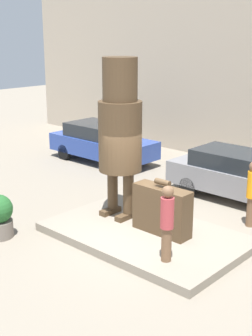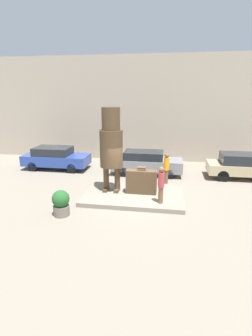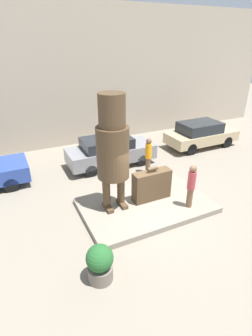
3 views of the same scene
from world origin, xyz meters
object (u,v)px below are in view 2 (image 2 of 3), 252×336
at_px(tourist, 161,183).
at_px(parked_car_grey, 146,162).
at_px(parked_car_tan, 243,166).
at_px(worker_hivis, 166,167).
at_px(statue_figure, 111,143).
at_px(giant_suitcase, 141,182).
at_px(planter_pot, 61,203).
at_px(parked_car_blue, 56,157).

bearing_deg(tourist, parked_car_grey, 102.40).
xyz_separation_m(tourist, parked_car_tan, (4.80, 5.10, -0.34)).
distance_m(parked_car_grey, worker_hivis, 2.09).
relative_size(statue_figure, giant_suitcase, 2.77).
bearing_deg(statue_figure, worker_hivis, 38.47).
distance_m(tourist, parked_car_grey, 5.17).
bearing_deg(giant_suitcase, parked_car_grey, 91.57).
distance_m(giant_suitcase, planter_pot, 4.10).
bearing_deg(planter_pot, tourist, 20.21).
bearing_deg(parked_car_blue, parked_car_tan, -0.89).
height_order(parked_car_tan, planter_pot, parked_car_tan).
height_order(statue_figure, worker_hivis, statue_figure).
height_order(tourist, worker_hivis, tourist).
bearing_deg(parked_car_blue, planter_pot, -64.59).
bearing_deg(statue_figure, tourist, -26.07).
distance_m(giant_suitcase, tourist, 1.52).
relative_size(parked_car_tan, worker_hivis, 2.42).
xyz_separation_m(giant_suitcase, planter_pot, (-3.14, -2.62, -0.23)).
bearing_deg(tourist, giant_suitcase, 132.29).
relative_size(parked_car_grey, worker_hivis, 2.49).
bearing_deg(tourist, parked_car_blue, 144.34).
height_order(giant_suitcase, planter_pot, giant_suitcase).
relative_size(parked_car_blue, parked_car_grey, 0.99).
relative_size(tourist, worker_hivis, 0.96).
distance_m(statue_figure, worker_hivis, 3.87).
bearing_deg(parked_car_tan, worker_hivis, -159.86).
xyz_separation_m(giant_suitcase, tourist, (1.00, -1.10, 0.34)).
xyz_separation_m(giant_suitcase, worker_hivis, (1.19, 2.31, 0.18)).
bearing_deg(statue_figure, giant_suitcase, -5.35).
bearing_deg(worker_hivis, statue_figure, -141.53).
distance_m(planter_pot, worker_hivis, 6.58).
relative_size(parked_car_grey, planter_pot, 3.97).
relative_size(statue_figure, parked_car_tan, 0.97).
bearing_deg(planter_pot, statue_figure, 59.97).
xyz_separation_m(statue_figure, parked_car_grey, (1.43, 3.79, -1.87)).
bearing_deg(parked_car_tan, giant_suitcase, -145.37).
xyz_separation_m(tourist, planter_pot, (-4.14, -1.52, -0.58)).
height_order(statue_figure, planter_pot, statue_figure).
height_order(parked_car_grey, planter_pot, parked_car_grey).
height_order(parked_car_tan, worker_hivis, worker_hivis).
bearing_deg(statue_figure, parked_car_grey, 69.32).
relative_size(statue_figure, parked_car_blue, 0.95).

